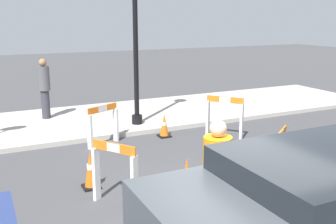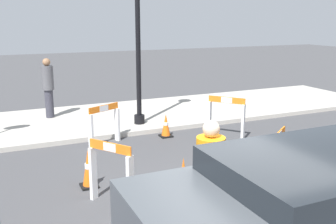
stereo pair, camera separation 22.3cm
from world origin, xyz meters
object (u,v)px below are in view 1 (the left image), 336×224
Objects in this scene: streetlamp_post at (135,13)px; person_worker at (217,178)px; person_pedestrian at (44,86)px; parked_car_1 at (330,218)px.

streetlamp_post reaches higher than person_worker.
streetlamp_post is 2.64× the size of person_pedestrian.
person_worker is at bearing 117.18° from person_pedestrian.
person_pedestrian is (-2.15, 1.72, -2.03)m from streetlamp_post.
person_worker reaches higher than parked_car_1.
parked_car_1 is at bearing 118.76° from person_pedestrian.
person_pedestrian is 9.02m from parked_car_1.
streetlamp_post is 2.69× the size of person_worker.
person_pedestrian is 0.44× the size of parked_car_1.
parked_car_1 is (0.46, -1.46, 0.03)m from person_worker.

